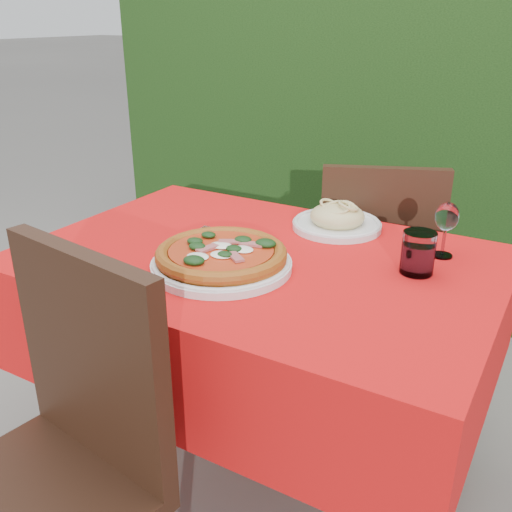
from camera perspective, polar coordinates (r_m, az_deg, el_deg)
The scene contains 10 objects.
ground at distance 1.97m, azimuth 0.25°, elevation -20.39°, with size 60.00×60.00×0.00m, color #65605C.
hedge at distance 2.91m, azimuth 16.17°, elevation 13.55°, with size 3.20×0.55×1.78m.
dining_table at distance 1.62m, azimuth 0.28°, elevation -4.85°, with size 1.26×0.86×0.75m.
chair_near at distance 1.27m, azimuth -19.27°, elevation -18.12°, with size 0.49×0.49×0.95m.
chair_far at distance 2.10m, azimuth 11.86°, elevation -0.91°, with size 0.53×0.53×0.90m.
pizza_plate at distance 1.46m, azimuth -3.48°, elevation -0.14°, with size 0.36×0.36×0.07m.
pasta_plate at distance 1.76m, azimuth 8.11°, elevation 3.60°, with size 0.27×0.27×0.08m.
water_glass at distance 1.48m, azimuth 15.88°, elevation 0.11°, with size 0.08×0.08×0.11m.
wine_glass at distance 1.59m, azimuth 18.53°, elevation 3.53°, with size 0.06×0.06×0.15m.
fork at distance 1.68m, azimuth -6.68°, elevation 1.89°, with size 0.02×0.18×0.00m, color silver.
Camera 1 is at (0.71, -1.24, 1.35)m, focal length 40.00 mm.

